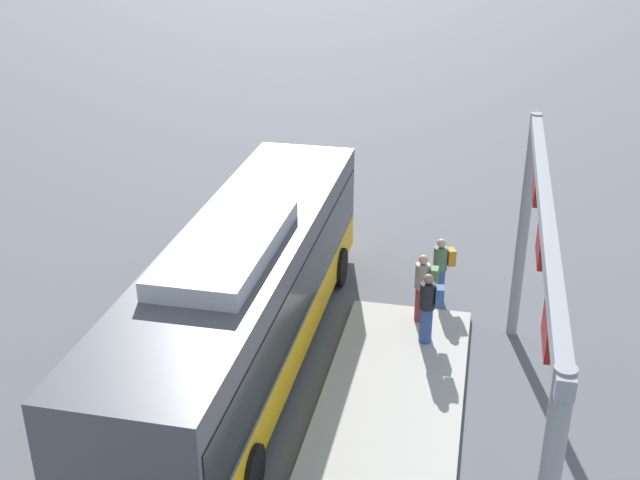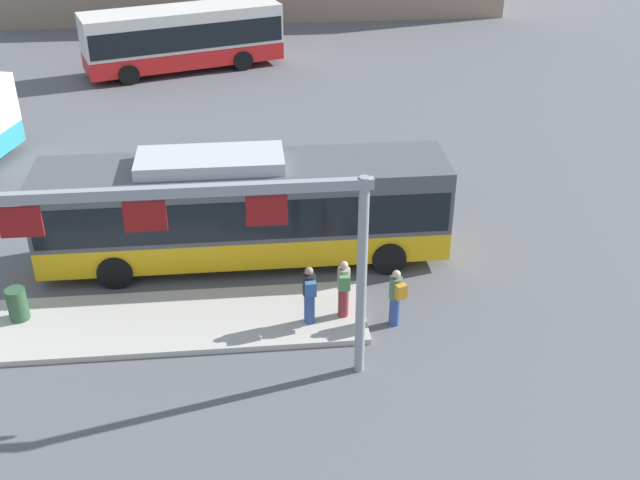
% 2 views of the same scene
% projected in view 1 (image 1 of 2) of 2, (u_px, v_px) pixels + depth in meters
% --- Properties ---
extents(ground_plane, '(120.00, 120.00, 0.00)m').
position_uv_depth(ground_plane, '(247.00, 367.00, 17.05)').
color(ground_plane, '#56565B').
extents(platform_curb, '(10.00, 2.80, 0.16)m').
position_uv_depth(platform_curb, '(382.00, 441.00, 14.70)').
color(platform_curb, '#B2ADA3').
rests_on(platform_curb, ground).
extents(bus_main, '(11.90, 2.71, 3.46)m').
position_uv_depth(bus_main, '(243.00, 293.00, 16.28)').
color(bus_main, '#EAAD14').
rests_on(bus_main, ground).
extents(person_boarding, '(0.47, 0.60, 1.67)m').
position_uv_depth(person_boarding, '(441.00, 268.00, 19.35)').
color(person_boarding, '#334C8C').
rests_on(person_boarding, ground).
extents(person_waiting_near, '(0.35, 0.53, 1.67)m').
position_uv_depth(person_waiting_near, '(423.00, 286.00, 18.16)').
color(person_waiting_near, maroon).
rests_on(person_waiting_near, platform_curb).
extents(person_waiting_mid, '(0.36, 0.54, 1.67)m').
position_uv_depth(person_waiting_mid, '(428.00, 306.00, 17.31)').
color(person_waiting_mid, '#334C8C').
rests_on(person_waiting_mid, platform_curb).
extents(platform_sign_gantry, '(9.78, 0.24, 5.20)m').
position_uv_depth(platform_sign_gantry, '(536.00, 280.00, 12.57)').
color(platform_sign_gantry, gray).
rests_on(platform_sign_gantry, ground).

